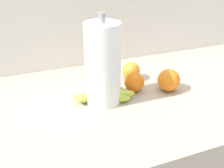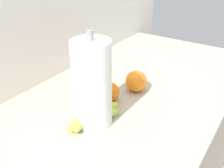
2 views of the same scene
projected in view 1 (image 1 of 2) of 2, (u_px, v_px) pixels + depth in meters
wall_back at (117, 107)px, 1.45m from camera, size 1.83×0.06×1.30m
banana_bunch at (101, 95)px, 0.94m from camera, size 0.22×0.17×0.04m
orange_front at (169, 80)px, 1.00m from camera, size 0.08×0.08×0.08m
orange_center at (131, 71)px, 1.09m from camera, size 0.07×0.07×0.07m
orange_back_left at (134, 82)px, 0.99m from camera, size 0.07×0.07×0.07m
paper_towel_roll at (103, 64)px, 0.88m from camera, size 0.12×0.12×0.30m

